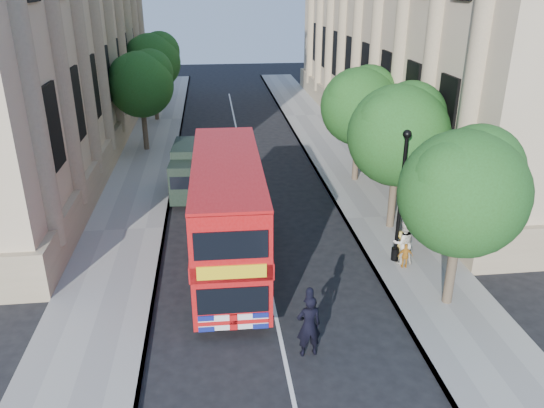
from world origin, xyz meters
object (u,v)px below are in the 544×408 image
object	(u,v)px
lamp_post	(400,203)
woman_pedestrian	(403,243)
box_van	(192,172)
police_constable	(309,326)
double_decker_bus	(228,212)

from	to	relation	value
lamp_post	woman_pedestrian	xyz separation A→B (m)	(0.17, -0.26, -1.52)
woman_pedestrian	box_van	bearing A→B (deg)	-46.62
lamp_post	police_constable	size ratio (longest dim) A/B	2.59
police_constable	lamp_post	bearing A→B (deg)	-137.80
double_decker_bus	box_van	xyz separation A→B (m)	(-1.56, 7.69, -1.09)
police_constable	box_van	bearing A→B (deg)	-81.64
double_decker_bus	police_constable	size ratio (longest dim) A/B	4.58
lamp_post	police_constable	distance (m)	6.77
box_van	woman_pedestrian	xyz separation A→B (m)	(8.08, -8.30, -0.24)
lamp_post	double_decker_bus	size ratio (longest dim) A/B	0.57
box_van	woman_pedestrian	world-z (taller)	box_van
double_decker_bus	woman_pedestrian	size ratio (longest dim) A/B	5.26
double_decker_bus	box_van	bearing A→B (deg)	102.35
lamp_post	box_van	world-z (taller)	lamp_post
lamp_post	double_decker_bus	bearing A→B (deg)	176.90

